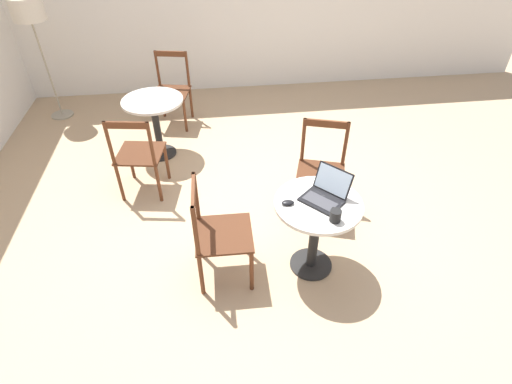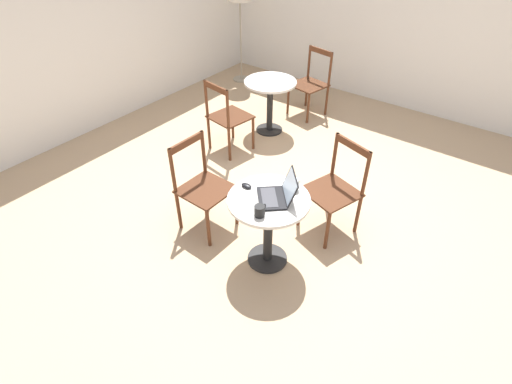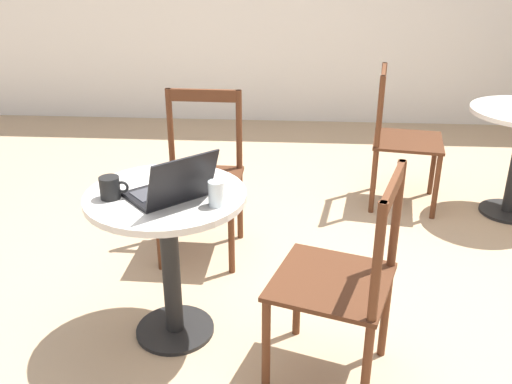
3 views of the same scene
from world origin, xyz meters
The scene contains 13 objects.
ground_plane centered at (0.00, 0.00, 0.00)m, with size 16.00×16.00×0.00m, color tan.
wall_back centered at (0.00, 3.23, 1.35)m, with size 9.40×0.06×2.70m.
wall_side centered at (3.23, 0.00, 1.35)m, with size 0.06×9.40×2.70m.
cafe_table_near centered at (-0.69, -0.24, 0.55)m, with size 0.70×0.70×0.73m.
cafe_table_mid centered at (1.33, 1.18, 0.55)m, with size 0.70×0.70×0.73m.
chair_near_right centered at (0.06, -0.49, 0.47)m, with size 0.57×0.57×0.94m.
chair_near_back centered at (-0.67, 0.56, 0.47)m, with size 0.47×0.47×0.94m.
chair_mid_right centered at (2.13, 1.01, 0.47)m, with size 0.54×0.54×0.94m.
chair_mid_left centered at (0.58, 1.30, 0.47)m, with size 0.52×0.52×0.94m.
laptop centered at (-0.66, -0.30, 0.78)m, with size 0.43×0.43×0.23m.
mouse centered at (-0.68, 0.00, 0.75)m, with size 0.06×0.10×0.03m.
mug centered at (-0.91, -0.31, 0.78)m, with size 0.12×0.08×0.09m.
drinking_glass centered at (-0.46, -0.35, 0.78)m, with size 0.07×0.07×0.11m.
Camera 2 is at (-2.82, -1.71, 2.80)m, focal length 28.00 mm.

